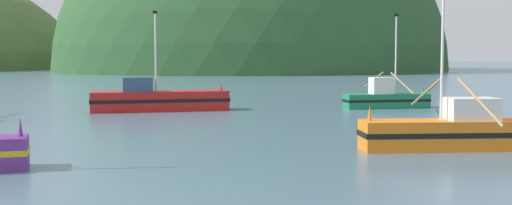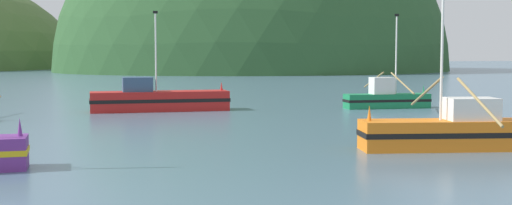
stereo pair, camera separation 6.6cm
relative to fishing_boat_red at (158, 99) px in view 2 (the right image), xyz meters
name	(u,v)px [view 2 (the right image)]	position (x,y,z in m)	size (l,w,h in m)	color
hill_mid_right	(257,71)	(39.68, 107.43, -0.88)	(98.42, 78.74, 91.81)	#2D562D
fishing_boat_red	(158,99)	(0.00, 0.00, 0.00)	(10.52, 2.82, 7.54)	red
fishing_boat_orange	(451,131)	(9.98, -23.70, -0.03)	(8.29, 10.50, 7.76)	orange
fishing_boat_green	(386,98)	(17.75, -2.71, -0.07)	(7.00, 9.86, 7.48)	#197A47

